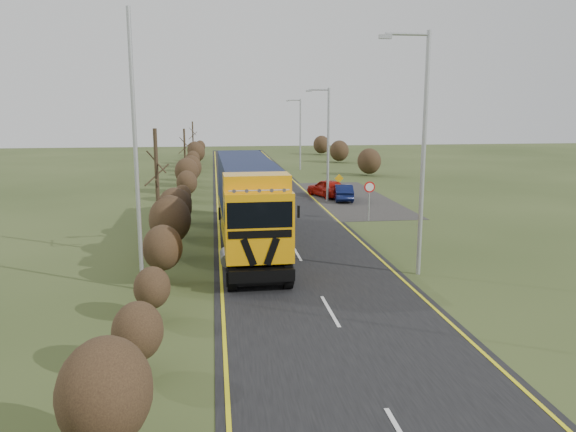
# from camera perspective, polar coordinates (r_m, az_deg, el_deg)

# --- Properties ---
(ground) EXTENTS (160.00, 160.00, 0.00)m
(ground) POSITION_cam_1_polar(r_m,az_deg,el_deg) (23.59, 2.30, -6.26)
(ground) COLOR #303F1B
(ground) RESTS_ON ground
(road) EXTENTS (8.00, 120.00, 0.02)m
(road) POSITION_cam_1_polar(r_m,az_deg,el_deg) (33.17, -0.64, -1.14)
(road) COLOR black
(road) RESTS_ON ground
(layby) EXTENTS (6.00, 18.00, 0.02)m
(layby) POSITION_cam_1_polar(r_m,az_deg,el_deg) (44.01, 6.21, 1.83)
(layby) COLOR #2B2926
(layby) RESTS_ON ground
(lane_markings) EXTENTS (7.52, 116.00, 0.01)m
(lane_markings) POSITION_cam_1_polar(r_m,az_deg,el_deg) (32.87, -0.58, -1.22)
(lane_markings) COLOR yellow
(lane_markings) RESTS_ON road
(hedgerow) EXTENTS (2.24, 102.04, 6.05)m
(hedgerow) POSITION_cam_1_polar(r_m,az_deg,el_deg) (30.63, -11.38, 0.69)
(hedgerow) COLOR black
(hedgerow) RESTS_ON ground
(lorry) EXTENTS (3.07, 15.84, 4.40)m
(lorry) POSITION_cam_1_polar(r_m,az_deg,el_deg) (28.50, -4.11, 1.91)
(lorry) COLOR black
(lorry) RESTS_ON ground
(car_red_hatchback) EXTENTS (3.02, 4.47, 1.41)m
(car_red_hatchback) POSITION_cam_1_polar(r_m,az_deg,el_deg) (44.34, 4.02, 2.84)
(car_red_hatchback) COLOR #A71108
(car_red_hatchback) RESTS_ON ground
(car_blue_sedan) EXTENTS (1.83, 3.90, 1.24)m
(car_blue_sedan) POSITION_cam_1_polar(r_m,az_deg,el_deg) (42.79, 5.63, 2.40)
(car_blue_sedan) COLOR #091136
(car_blue_sedan) RESTS_ON ground
(streetlight_near) EXTENTS (2.11, 0.20, 9.97)m
(streetlight_near) POSITION_cam_1_polar(r_m,az_deg,el_deg) (23.64, 13.33, 7.13)
(streetlight_near) COLOR #A4A7AA
(streetlight_near) RESTS_ON ground
(streetlight_mid) EXTENTS (1.79, 0.18, 8.37)m
(streetlight_mid) POSITION_cam_1_polar(r_m,az_deg,el_deg) (42.17, 3.98, 7.73)
(streetlight_mid) COLOR #A4A7AA
(streetlight_mid) RESTS_ON ground
(streetlight_far) EXTENTS (1.68, 0.18, 7.86)m
(streetlight_far) POSITION_cam_1_polar(r_m,az_deg,el_deg) (63.45, 1.18, 8.59)
(streetlight_far) COLOR #A4A7AA
(streetlight_far) RESTS_ON ground
(left_pole) EXTENTS (0.16, 0.16, 10.52)m
(left_pole) POSITION_cam_1_polar(r_m,az_deg,el_deg) (21.72, -15.22, 6.03)
(left_pole) COLOR #A4A7AA
(left_pole) RESTS_ON ground
(speed_sign) EXTENTS (0.69, 0.10, 2.49)m
(speed_sign) POSITION_cam_1_polar(r_m,az_deg,el_deg) (35.03, 8.26, 2.31)
(speed_sign) COLOR #A4A7AA
(speed_sign) RESTS_ON ground
(warning_board) EXTENTS (0.71, 0.11, 1.85)m
(warning_board) POSITION_cam_1_polar(r_m,az_deg,el_deg) (44.21, 5.19, 3.34)
(warning_board) COLOR #A4A7AA
(warning_board) RESTS_ON ground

